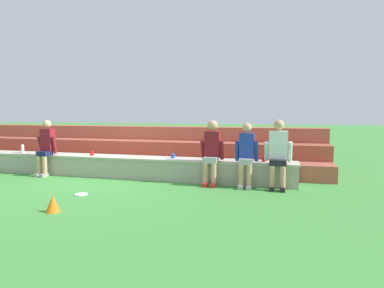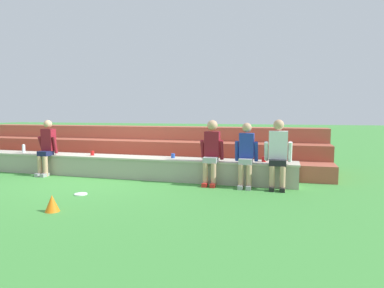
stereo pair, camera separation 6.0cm
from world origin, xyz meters
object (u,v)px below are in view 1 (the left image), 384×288
(person_far_left, at_px, (46,146))
(sports_cone, at_px, (53,204))
(person_center, at_px, (246,154))
(frisbee, at_px, (81,194))
(water_bottle_near_left, at_px, (23,149))
(plastic_cup_left_end, at_px, (264,159))
(plastic_cup_right_end, at_px, (173,156))
(person_left_of_center, at_px, (212,150))
(person_right_of_center, at_px, (278,152))
(plastic_cup_middle, at_px, (92,153))

(person_far_left, xyz_separation_m, sports_cone, (2.20, -2.57, -0.59))
(person_center, bearing_deg, frisbee, -153.31)
(person_far_left, xyz_separation_m, water_bottle_near_left, (-0.98, 0.30, -0.12))
(plastic_cup_left_end, relative_size, frisbee, 0.44)
(person_far_left, bearing_deg, plastic_cup_right_end, 6.03)
(person_far_left, height_order, sports_cone, person_far_left)
(person_far_left, relative_size, person_center, 1.02)
(person_left_of_center, distance_m, sports_cone, 3.34)
(person_left_of_center, xyz_separation_m, sports_cone, (-2.00, -2.60, -0.62))
(frisbee, bearing_deg, person_center, 26.69)
(plastic_cup_left_end, height_order, plastic_cup_right_end, same)
(person_right_of_center, height_order, frisbee, person_right_of_center)
(water_bottle_near_left, bearing_deg, person_center, -3.05)
(plastic_cup_left_end, bearing_deg, person_right_of_center, -47.47)
(person_far_left, bearing_deg, person_left_of_center, 0.38)
(person_right_of_center, distance_m, plastic_cup_left_end, 0.49)
(plastic_cup_left_end, bearing_deg, water_bottle_near_left, -179.83)
(water_bottle_near_left, xyz_separation_m, frisbee, (2.97, -1.81, -0.60))
(plastic_cup_right_end, distance_m, frisbee, 2.28)
(plastic_cup_middle, bearing_deg, person_right_of_center, -3.45)
(plastic_cup_right_end, bearing_deg, water_bottle_near_left, -179.43)
(person_right_of_center, bearing_deg, person_far_left, 179.91)
(plastic_cup_left_end, bearing_deg, sports_cone, -136.98)
(plastic_cup_middle, bearing_deg, person_left_of_center, -4.33)
(person_far_left, relative_size, sports_cone, 5.23)
(plastic_cup_middle, xyz_separation_m, plastic_cup_right_end, (2.09, 0.08, -0.00))
(water_bottle_near_left, height_order, plastic_cup_left_end, water_bottle_near_left)
(plastic_cup_middle, distance_m, plastic_cup_right_end, 2.09)
(water_bottle_near_left, height_order, plastic_cup_right_end, water_bottle_near_left)
(sports_cone, bearing_deg, person_right_of_center, 37.06)
(person_left_of_center, bearing_deg, plastic_cup_middle, 175.67)
(person_center, xyz_separation_m, plastic_cup_left_end, (0.34, 0.33, -0.15))
(person_right_of_center, xyz_separation_m, water_bottle_near_left, (-6.57, 0.31, -0.15))
(plastic_cup_right_end, relative_size, frisbee, 0.44)
(person_center, bearing_deg, plastic_cup_middle, 175.82)
(person_far_left, xyz_separation_m, person_left_of_center, (4.20, 0.03, 0.03))
(plastic_cup_left_end, bearing_deg, frisbee, -151.11)
(plastic_cup_middle, bearing_deg, plastic_cup_right_end, 2.16)
(plastic_cup_right_end, height_order, sports_cone, plastic_cup_right_end)
(person_far_left, relative_size, plastic_cup_right_end, 12.96)
(frisbee, xyz_separation_m, sports_cone, (0.21, -1.06, 0.12))
(plastic_cup_middle, bearing_deg, water_bottle_near_left, 178.99)
(person_left_of_center, xyz_separation_m, water_bottle_near_left, (-5.18, 0.27, -0.15))
(person_center, distance_m, frisbee, 3.39)
(person_left_of_center, height_order, plastic_cup_right_end, person_left_of_center)
(person_left_of_center, distance_m, plastic_cup_right_end, 1.05)
(person_far_left, height_order, plastic_cup_left_end, person_far_left)
(person_far_left, distance_m, person_center, 4.95)
(water_bottle_near_left, height_order, sports_cone, water_bottle_near_left)
(person_right_of_center, bearing_deg, sports_cone, -142.94)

